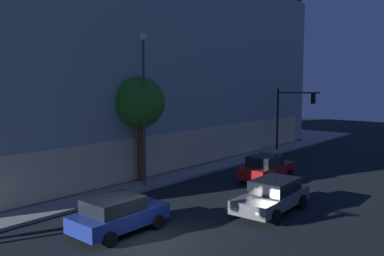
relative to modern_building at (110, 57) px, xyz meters
The scene contains 8 objects.
ground_plane 24.35m from the modern_building, 124.69° to the right, with size 120.00×120.00×0.00m, color black.
modern_building is the anchor object (origin of this frame).
traffic_light_far_corner 17.23m from the modern_building, 53.04° to the right, with size 0.49×3.96×5.71m.
street_lamp_sidewalk 14.72m from the modern_building, 120.67° to the right, with size 0.44×0.44×8.98m.
sidewalk_tree 13.60m from the modern_building, 120.61° to the right, with size 3.17×3.17×6.52m.
car_blue 22.75m from the modern_building, 127.75° to the right, with size 4.14×2.14×1.54m.
car_grey 22.85m from the modern_building, 107.55° to the right, with size 4.86×2.26×1.58m.
car_red 18.82m from the modern_building, 93.60° to the right, with size 4.31×2.11×1.68m.
Camera 1 is at (-10.42, -10.89, 6.15)m, focal length 37.24 mm.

